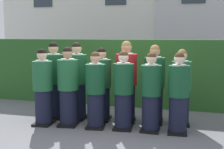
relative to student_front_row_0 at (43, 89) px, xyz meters
name	(u,v)px	position (x,y,z in m)	size (l,w,h in m)	color
ground_plane	(108,128)	(1.37, 0.11, -0.75)	(60.00, 60.00, 0.00)	slate
student_front_row_0	(43,89)	(0.00, 0.00, 0.00)	(0.41, 0.48, 1.58)	black
student_front_row_1	(68,88)	(0.52, 0.09, 0.02)	(0.43, 0.54, 1.62)	black
student_front_row_2	(96,92)	(1.11, 0.09, -0.02)	(0.41, 0.51, 1.53)	black
student_front_row_3	(123,92)	(1.67, 0.15, -0.01)	(0.40, 0.50, 1.55)	black
student_front_row_4	(151,94)	(2.21, 0.16, -0.02)	(0.40, 0.44, 1.53)	black
student_front_row_5	(178,95)	(2.73, 0.18, -0.02)	(0.40, 0.50, 1.54)	black
student_rear_row_0	(54,82)	(-0.01, 0.55, 0.06)	(0.44, 0.54, 1.70)	black
student_rear_row_1	(77,83)	(0.51, 0.60, 0.06)	(0.44, 0.49, 1.70)	black
student_rear_row_2	(102,86)	(1.07, 0.63, 0.00)	(0.41, 0.48, 1.59)	black
student_in_red_blazer	(126,83)	(1.61, 0.68, 0.08)	(0.47, 0.55, 1.73)	black
student_rear_row_4	(154,86)	(2.20, 0.72, 0.04)	(0.43, 0.53, 1.66)	black
student_rear_row_5	(181,89)	(2.75, 0.75, 0.00)	(0.41, 0.51, 1.57)	black
hedge	(131,72)	(1.37, 2.27, 0.12)	(8.62, 0.70, 1.74)	#285623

